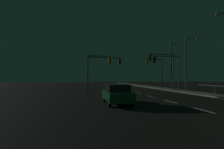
{
  "coord_description": "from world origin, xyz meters",
  "views": [
    {
      "loc": [
        -7.93,
        -4.77,
        2.12
      ],
      "look_at": [
        -1.82,
        25.85,
        2.61
      ],
      "focal_mm": 27.92,
      "sensor_mm": 36.0,
      "label": 1
    }
  ],
  "objects_px": {
    "traffic_light_mid_right": "(155,67)",
    "street_lamp_median": "(188,59)",
    "traffic_light_far_center": "(163,64)",
    "street_lamp_corner": "(173,62)",
    "traffic_light_mid_left": "(167,65)",
    "car": "(117,93)",
    "traffic_light_near_right": "(103,66)",
    "traffic_light_far_left": "(98,66)"
  },
  "relations": [
    {
      "from": "car",
      "to": "traffic_light_mid_left",
      "type": "xyz_separation_m",
      "value": [
        9.84,
        9.76,
        3.06
      ]
    },
    {
      "from": "traffic_light_far_center",
      "to": "street_lamp_median",
      "type": "height_order",
      "value": "street_lamp_median"
    },
    {
      "from": "traffic_light_far_center",
      "to": "traffic_light_near_right",
      "type": "bearing_deg",
      "value": 173.36
    },
    {
      "from": "traffic_light_mid_right",
      "to": "traffic_light_near_right",
      "type": "relative_size",
      "value": 1.02
    },
    {
      "from": "traffic_light_mid_left",
      "to": "traffic_light_far_center",
      "type": "distance_m",
      "value": 0.71
    },
    {
      "from": "traffic_light_mid_left",
      "to": "traffic_light_near_right",
      "type": "distance_m",
      "value": 9.43
    },
    {
      "from": "street_lamp_corner",
      "to": "traffic_light_near_right",
      "type": "bearing_deg",
      "value": -173.87
    },
    {
      "from": "traffic_light_near_right",
      "to": "traffic_light_mid_left",
      "type": "bearing_deg",
      "value": -9.13
    },
    {
      "from": "traffic_light_near_right",
      "to": "traffic_light_far_center",
      "type": "bearing_deg",
      "value": -6.64
    },
    {
      "from": "traffic_light_far_center",
      "to": "street_lamp_median",
      "type": "bearing_deg",
      "value": -31.05
    },
    {
      "from": "traffic_light_mid_right",
      "to": "traffic_light_far_left",
      "type": "distance_m",
      "value": 12.0
    },
    {
      "from": "traffic_light_far_left",
      "to": "traffic_light_mid_right",
      "type": "bearing_deg",
      "value": 27.81
    },
    {
      "from": "traffic_light_mid_left",
      "to": "traffic_light_near_right",
      "type": "relative_size",
      "value": 1.02
    },
    {
      "from": "traffic_light_mid_left",
      "to": "traffic_light_mid_right",
      "type": "bearing_deg",
      "value": 85.9
    },
    {
      "from": "traffic_light_mid_left",
      "to": "traffic_light_far_center",
      "type": "bearing_deg",
      "value": 135.67
    },
    {
      "from": "street_lamp_corner",
      "to": "street_lamp_median",
      "type": "relative_size",
      "value": 1.0
    },
    {
      "from": "traffic_light_far_left",
      "to": "traffic_light_mid_left",
      "type": "relative_size",
      "value": 0.97
    },
    {
      "from": "traffic_light_mid_right",
      "to": "street_lamp_corner",
      "type": "height_order",
      "value": "street_lamp_corner"
    },
    {
      "from": "car",
      "to": "street_lamp_median",
      "type": "relative_size",
      "value": 0.59
    },
    {
      "from": "traffic_light_mid_right",
      "to": "traffic_light_near_right",
      "type": "bearing_deg",
      "value": -160.5
    },
    {
      "from": "traffic_light_far_left",
      "to": "street_lamp_median",
      "type": "height_order",
      "value": "street_lamp_median"
    },
    {
      "from": "traffic_light_far_center",
      "to": "car",
      "type": "bearing_deg",
      "value": -132.46
    },
    {
      "from": "street_lamp_corner",
      "to": "traffic_light_mid_right",
      "type": "bearing_deg",
      "value": 134.62
    },
    {
      "from": "traffic_light_far_center",
      "to": "street_lamp_median",
      "type": "relative_size",
      "value": 0.74
    },
    {
      "from": "traffic_light_mid_right",
      "to": "traffic_light_mid_left",
      "type": "relative_size",
      "value": 1.0
    },
    {
      "from": "traffic_light_near_right",
      "to": "street_lamp_median",
      "type": "relative_size",
      "value": 0.69
    },
    {
      "from": "car",
      "to": "traffic_light_mid_left",
      "type": "height_order",
      "value": "traffic_light_mid_left"
    },
    {
      "from": "car",
      "to": "traffic_light_mid_right",
      "type": "height_order",
      "value": "traffic_light_mid_right"
    },
    {
      "from": "traffic_light_far_center",
      "to": "street_lamp_corner",
      "type": "bearing_deg",
      "value": 37.77
    },
    {
      "from": "traffic_light_far_left",
      "to": "traffic_light_far_center",
      "type": "bearing_deg",
      "value": 6.7
    },
    {
      "from": "car",
      "to": "traffic_light_mid_left",
      "type": "relative_size",
      "value": 0.84
    },
    {
      "from": "car",
      "to": "street_lamp_median",
      "type": "xyz_separation_m",
      "value": [
        12.26,
        8.49,
        3.85
      ]
    },
    {
      "from": "car",
      "to": "traffic_light_mid_right",
      "type": "distance_m",
      "value": 18.13
    },
    {
      "from": "traffic_light_mid_right",
      "to": "traffic_light_far_center",
      "type": "relative_size",
      "value": 0.95
    },
    {
      "from": "traffic_light_mid_left",
      "to": "street_lamp_median",
      "type": "bearing_deg",
      "value": -27.83
    },
    {
      "from": "traffic_light_near_right",
      "to": "street_lamp_median",
      "type": "height_order",
      "value": "street_lamp_median"
    },
    {
      "from": "traffic_light_near_right",
      "to": "traffic_light_far_center",
      "type": "relative_size",
      "value": 0.93
    },
    {
      "from": "traffic_light_near_right",
      "to": "traffic_light_far_left",
      "type": "bearing_deg",
      "value": -113.56
    },
    {
      "from": "car",
      "to": "traffic_light_far_center",
      "type": "xyz_separation_m",
      "value": [
        9.36,
        10.23,
        3.3
      ]
    },
    {
      "from": "car",
      "to": "traffic_light_near_right",
      "type": "xyz_separation_m",
      "value": [
        0.53,
        11.26,
        2.92
      ]
    },
    {
      "from": "car",
      "to": "traffic_light_mid_right",
      "type": "bearing_deg",
      "value": 55.22
    },
    {
      "from": "traffic_light_mid_right",
      "to": "street_lamp_median",
      "type": "bearing_deg",
      "value": -71.56
    }
  ]
}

